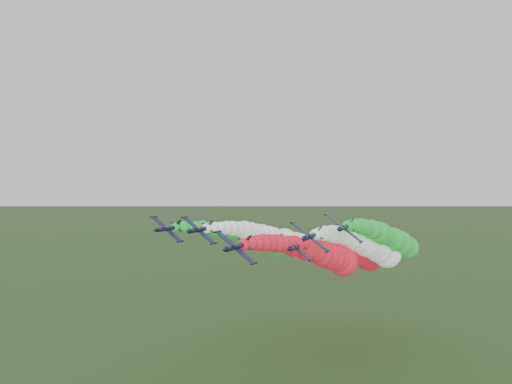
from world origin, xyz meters
TOP-DOWN VIEW (x-y plane):
  - jet_lead at (1.05, 27.94)m, footprint 14.70×65.09m
  - jet_inner_left at (-13.37, 40.25)m, footprint 14.30×64.70m
  - jet_inner_right at (11.10, 40.40)m, footprint 14.67×65.06m
  - jet_outer_left at (-23.78, 41.97)m, footprint 14.09×64.48m
  - jet_outer_right at (15.80, 45.38)m, footprint 13.86×64.26m
  - jet_trail at (4.02, 53.15)m, footprint 14.24×64.63m

SIDE VIEW (x-z plane):
  - jet_trail at x=4.02m, z-range 16.87..33.68m
  - jet_lead at x=1.05m, z-range 19.52..36.78m
  - jet_inner_right at x=11.10m, z-range 20.64..37.88m
  - jet_outer_left at x=-23.78m, z-range 21.30..37.95m
  - jet_inner_left at x=-13.37m, z-range 21.21..38.08m
  - jet_outer_right at x=15.80m, z-range 22.83..39.26m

